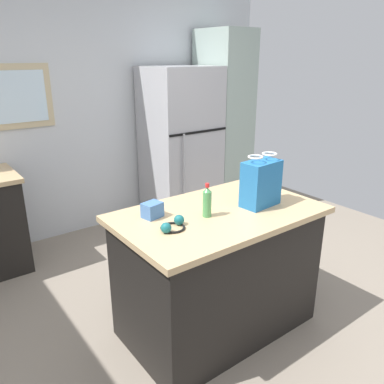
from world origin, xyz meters
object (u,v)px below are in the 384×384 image
object	(u,v)px
kitchen_island	(218,271)
refrigerator	(181,146)
small_box	(152,210)
bottle	(207,202)
ear_defenders	(173,225)
tall_cabinet	(223,123)
shopping_bag	(261,183)

from	to	relation	value
kitchen_island	refrigerator	size ratio (longest dim) A/B	0.77
kitchen_island	small_box	distance (m)	0.67
bottle	ear_defenders	size ratio (longest dim) A/B	1.15
kitchen_island	ear_defenders	world-z (taller)	ear_defenders
tall_cabinet	ear_defenders	xyz separation A→B (m)	(-2.04, -1.88, -0.16)
tall_cabinet	refrigerator	bearing A→B (deg)	-179.98
kitchen_island	small_box	xyz separation A→B (m)	(-0.40, 0.18, 0.50)
ear_defenders	tall_cabinet	bearing A→B (deg)	42.62
kitchen_island	bottle	size ratio (longest dim) A/B	6.16
small_box	bottle	xyz separation A→B (m)	(0.29, -0.20, 0.05)
refrigerator	bottle	distance (m)	2.16
kitchen_island	ear_defenders	distance (m)	0.62
shopping_bag	ear_defenders	world-z (taller)	shopping_bag
refrigerator	small_box	size ratio (longest dim) A/B	14.84
refrigerator	ear_defenders	world-z (taller)	refrigerator
shopping_bag	small_box	xyz separation A→B (m)	(-0.70, 0.26, -0.11)
tall_cabinet	bottle	distance (m)	2.56
kitchen_island	ear_defenders	xyz separation A→B (m)	(-0.40, -0.04, 0.47)
ear_defenders	refrigerator	bearing A→B (deg)	53.53
refrigerator	tall_cabinet	distance (m)	0.68
kitchen_island	refrigerator	distance (m)	2.13
small_box	bottle	world-z (taller)	bottle
shopping_bag	bottle	xyz separation A→B (m)	(-0.42, 0.07, -0.06)
refrigerator	bottle	world-z (taller)	refrigerator
small_box	refrigerator	bearing A→B (deg)	49.90
shopping_bag	ear_defenders	distance (m)	0.71
bottle	refrigerator	bearing A→B (deg)	59.16
refrigerator	bottle	xyz separation A→B (m)	(-1.11, -1.85, 0.12)
tall_cabinet	small_box	xyz separation A→B (m)	(-2.04, -1.65, -0.13)
shopping_bag	bottle	distance (m)	0.43
shopping_bag	bottle	bearing A→B (deg)	171.12
shopping_bag	small_box	size ratio (longest dim) A/B	2.99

